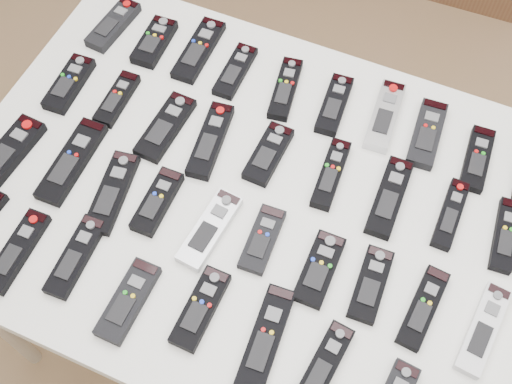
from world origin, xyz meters
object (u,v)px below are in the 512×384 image
at_px(remote_30, 17,251).
at_px(remote_32, 128,301).
at_px(remote_23, 210,229).
at_px(remote_18, 505,235).
at_px(remote_33, 200,308).
at_px(remote_1, 154,42).
at_px(remote_26, 371,284).
at_px(remote_5, 334,105).
at_px(remote_35, 324,366).
at_px(remote_3, 235,71).
at_px(remote_24, 262,239).
at_px(remote_28, 483,329).
at_px(remote_8, 477,159).
at_px(remote_31, 76,256).
at_px(remote_19, 9,152).
at_px(remote_27, 423,308).
at_px(table, 256,210).
at_px(remote_34, 266,339).
at_px(remote_6, 385,116).
at_px(remote_7, 427,134).
at_px(remote_15, 331,174).
at_px(remote_13, 210,140).
at_px(remote_0, 113,25).
at_px(remote_14, 268,154).
at_px(remote_17, 450,214).
at_px(remote_25, 319,269).
at_px(remote_20, 72,161).
at_px(remote_21, 112,192).
at_px(remote_22, 157,202).
at_px(remote_11, 117,99).
at_px(remote_10, 69,84).
at_px(remote_12, 166,127).
at_px(remote_2, 199,50).

xyz_separation_m(remote_30, remote_32, (0.25, -0.00, 0.00)).
relative_size(remote_23, remote_30, 1.00).
bearing_deg(remote_18, remote_33, -146.69).
xyz_separation_m(remote_1, remote_26, (0.67, -0.37, -0.00)).
relative_size(remote_5, remote_23, 0.89).
relative_size(remote_1, remote_35, 0.87).
distance_m(remote_3, remote_24, 0.43).
relative_size(remote_1, remote_28, 0.79).
distance_m(remote_8, remote_31, 0.85).
distance_m(remote_18, remote_19, 1.04).
bearing_deg(remote_5, remote_27, -54.92).
relative_size(table, remote_34, 6.20).
relative_size(remote_6, remote_24, 1.28).
bearing_deg(remote_19, remote_23, 4.52).
distance_m(remote_7, remote_15, 0.24).
bearing_deg(remote_13, remote_31, -116.91).
xyz_separation_m(remote_18, remote_23, (-0.54, -0.22, 0.00)).
xyz_separation_m(remote_31, remote_32, (0.14, -0.04, 0.00)).
bearing_deg(remote_31, remote_5, 55.79).
distance_m(remote_0, remote_1, 0.12).
height_order(remote_0, remote_14, remote_0).
relative_size(remote_17, remote_19, 0.88).
distance_m(remote_18, remote_28, 0.21).
bearing_deg(remote_8, remote_33, -129.60).
bearing_deg(remote_25, remote_24, 172.71).
xyz_separation_m(remote_15, remote_24, (-0.07, -0.19, -0.00)).
xyz_separation_m(remote_7, remote_20, (-0.67, -0.37, -0.00)).
relative_size(remote_7, remote_21, 0.91).
bearing_deg(remote_22, remote_11, 135.38).
relative_size(remote_6, remote_10, 1.17).
bearing_deg(remote_23, remote_26, 8.05).
xyz_separation_m(remote_28, remote_33, (-0.49, -0.17, 0.00)).
bearing_deg(remote_30, remote_19, 126.28).
distance_m(table, remote_14, 0.12).
bearing_deg(remote_32, remote_11, 122.75).
distance_m(remote_5, remote_19, 0.71).
relative_size(remote_12, remote_22, 1.18).
relative_size(remote_10, remote_34, 0.78).
height_order(remote_2, remote_10, remote_10).
relative_size(remote_8, remote_35, 0.96).
bearing_deg(remote_6, remote_19, -153.80).
bearing_deg(remote_13, remote_32, -95.24).
bearing_deg(remote_28, remote_1, 162.74).
relative_size(remote_6, remote_21, 0.97).
height_order(table, remote_3, remote_3).
height_order(remote_0, remote_31, remote_0).
bearing_deg(remote_30, remote_6, 45.46).
distance_m(remote_8, remote_34, 0.60).
height_order(remote_1, remote_30, remote_1).
bearing_deg(remote_13, remote_12, 175.84).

